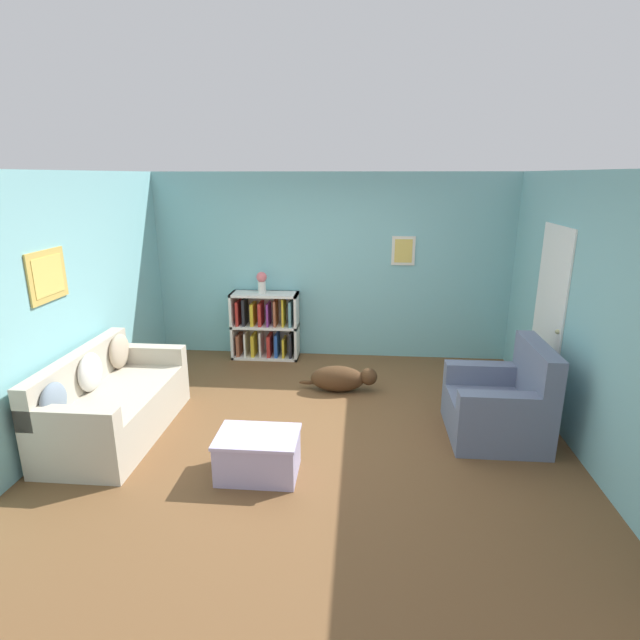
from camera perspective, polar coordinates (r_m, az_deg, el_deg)
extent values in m
plane|color=brown|center=(5.41, -0.37, -11.95)|extent=(14.00, 14.00, 0.00)
cube|color=#7AB7BC|center=(7.12, 1.28, 6.09)|extent=(5.60, 0.10, 2.60)
cube|color=silver|center=(7.03, 9.51, 7.81)|extent=(0.32, 0.02, 0.40)
cube|color=#DBBC56|center=(7.01, 9.51, 7.79)|extent=(0.24, 0.01, 0.32)
cube|color=#7AB7BC|center=(5.75, -26.64, 1.89)|extent=(0.10, 5.00, 2.60)
cube|color=gold|center=(5.32, -28.72, 4.45)|extent=(0.02, 0.56, 0.48)
cube|color=#DBBC56|center=(5.31, -28.62, 4.45)|extent=(0.01, 0.44, 0.36)
cube|color=#7AB7BC|center=(5.34, 28.00, 0.72)|extent=(0.10, 5.00, 2.60)
cube|color=white|center=(6.01, 24.62, 0.00)|extent=(0.02, 0.84, 2.05)
sphere|color=tan|center=(5.70, 25.50, -1.22)|extent=(0.05, 0.05, 0.05)
cube|color=#B7AD99|center=(5.54, -22.11, -9.76)|extent=(0.87, 1.76, 0.47)
cube|color=#B7AD99|center=(5.55, -25.86, -5.36)|extent=(0.16, 1.76, 0.39)
cube|color=#B7AD99|center=(4.78, -26.83, -10.11)|extent=(0.87, 0.16, 0.20)
cube|color=#B7AD99|center=(6.08, -19.12, -3.71)|extent=(0.87, 0.16, 0.20)
ellipsoid|color=slate|center=(5.01, -28.16, -8.19)|extent=(0.14, 0.34, 0.34)
ellipsoid|color=beige|center=(5.49, -24.78, -5.43)|extent=(0.14, 0.39, 0.39)
ellipsoid|color=tan|center=(5.99, -21.95, -3.33)|extent=(0.14, 0.39, 0.39)
cube|color=silver|center=(7.29, -9.81, -0.54)|extent=(0.04, 0.36, 0.96)
cube|color=silver|center=(7.12, -2.66, -0.73)|extent=(0.04, 0.36, 0.96)
cube|color=silver|center=(7.35, -6.03, -0.26)|extent=(0.95, 0.02, 0.96)
cube|color=silver|center=(7.33, -6.17, -4.08)|extent=(0.95, 0.36, 0.04)
cube|color=silver|center=(7.19, -6.28, -0.64)|extent=(0.95, 0.36, 0.04)
cube|color=silver|center=(7.07, -6.39, 2.93)|extent=(0.95, 0.36, 0.04)
cube|color=brown|center=(7.35, -9.18, -2.80)|extent=(0.04, 0.27, 0.32)
cube|color=#B22823|center=(7.21, -9.28, 0.87)|extent=(0.04, 0.27, 0.35)
cube|color=silver|center=(7.32, -8.39, -2.69)|extent=(0.03, 0.27, 0.36)
cube|color=black|center=(7.18, -8.56, 1.00)|extent=(0.04, 0.27, 0.38)
cube|color=gold|center=(7.30, -7.54, -2.83)|extent=(0.05, 0.27, 0.33)
cube|color=gold|center=(7.16, -7.63, 0.71)|extent=(0.05, 0.27, 0.31)
cube|color=silver|center=(7.27, -6.71, -2.67)|extent=(0.03, 0.27, 0.38)
cube|color=#B22823|center=(7.14, -6.76, 0.74)|extent=(0.04, 0.27, 0.33)
cube|color=#B22823|center=(7.26, -5.75, -2.91)|extent=(0.05, 0.27, 0.33)
cube|color=#7A2D84|center=(7.12, -5.88, 0.72)|extent=(0.03, 0.27, 0.32)
cube|color=#234C9E|center=(7.24, -4.92, -2.87)|extent=(0.05, 0.27, 0.35)
cube|color=brown|center=(7.09, -5.08, 0.87)|extent=(0.03, 0.27, 0.37)
cube|color=gold|center=(7.23, -4.09, -3.12)|extent=(0.03, 0.27, 0.29)
cube|color=gold|center=(7.07, -4.16, 0.97)|extent=(0.03, 0.27, 0.40)
cube|color=black|center=(7.20, -3.30, -2.78)|extent=(0.03, 0.27, 0.39)
cube|color=#60939E|center=(7.06, -3.35, 0.80)|extent=(0.03, 0.27, 0.36)
cube|color=slate|center=(5.43, 19.27, -10.39)|extent=(0.90, 0.96, 0.41)
cube|color=slate|center=(5.34, 23.52, -5.56)|extent=(0.18, 0.96, 0.57)
cube|color=slate|center=(4.96, 20.68, -9.12)|extent=(0.90, 0.18, 0.22)
cube|color=slate|center=(5.65, 18.63, -5.78)|extent=(0.90, 0.18, 0.22)
cube|color=#ADA3CC|center=(4.57, -7.09, -15.03)|extent=(0.69, 0.48, 0.39)
cube|color=#BBB0DC|center=(4.48, -7.17, -13.07)|extent=(0.72, 0.50, 0.03)
ellipsoid|color=#472D19|center=(6.14, 2.00, -6.72)|extent=(0.66, 0.29, 0.32)
sphere|color=#472D19|center=(6.11, 5.59, -6.45)|extent=(0.21, 0.21, 0.21)
ellipsoid|color=#472D19|center=(6.23, -1.48, -7.14)|extent=(0.20, 0.05, 0.05)
cylinder|color=silver|center=(7.05, -6.66, 3.74)|extent=(0.11, 0.11, 0.17)
sphere|color=#E06B70|center=(7.02, -6.70, 4.90)|extent=(0.14, 0.14, 0.14)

